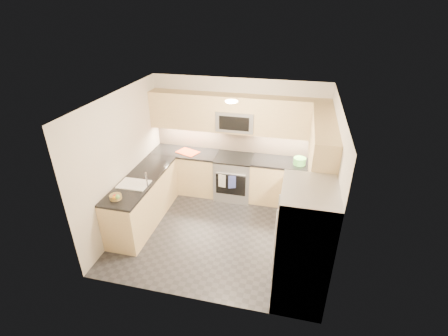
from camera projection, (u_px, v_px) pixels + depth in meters
floor at (220, 231)px, 6.08m from camera, size 3.60×3.20×0.00m
ceiling at (219, 100)px, 4.93m from camera, size 3.60×3.20×0.02m
wall_back at (238, 137)px, 6.88m from camera, size 3.60×0.02×2.50m
wall_front at (189, 230)px, 4.12m from camera, size 3.60×0.02×2.50m
wall_left at (123, 161)px, 5.87m from camera, size 0.02×3.20×2.50m
wall_right at (329, 184)px, 5.14m from camera, size 0.02×3.20×2.50m
base_cab_back_left at (186, 171)px, 7.22m from camera, size 1.42×0.60×0.90m
base_cab_back_right at (285, 183)px, 6.77m from camera, size 1.42×0.60×0.90m
base_cab_right at (304, 217)px, 5.70m from camera, size 0.60×1.70×0.90m
base_cab_peninsula at (143, 200)px, 6.18m from camera, size 0.60×2.00×0.90m
countertop_back_left at (185, 152)px, 7.00m from camera, size 1.42×0.63×0.04m
countertop_back_right at (287, 163)px, 6.56m from camera, size 1.42×0.63×0.04m
countertop_right at (307, 195)px, 5.48m from camera, size 0.63×1.70×0.04m
countertop_peninsula at (140, 179)px, 5.96m from camera, size 0.63×2.00×0.04m
upper_cab_back at (236, 114)px, 6.47m from camera, size 3.60×0.35×0.75m
upper_cab_right at (322, 143)px, 5.14m from camera, size 0.35×1.95×0.75m
backsplash_back at (237, 140)px, 6.91m from camera, size 3.60×0.01×0.51m
backsplash_right at (327, 174)px, 5.55m from camera, size 0.01×2.30×0.51m
gas_range at (234, 177)px, 6.97m from camera, size 0.76×0.65×0.91m
range_cooktop at (234, 158)px, 6.76m from camera, size 0.76×0.65×0.03m
oven_door_glass at (231, 185)px, 6.69m from camera, size 0.62×0.02×0.45m
oven_handle at (231, 174)px, 6.55m from camera, size 0.60×0.02×0.02m
microwave at (236, 120)px, 6.50m from camera, size 0.76×0.40×0.40m
microwave_door at (234, 124)px, 6.33m from camera, size 0.60×0.01×0.28m
refrigerator at (303, 246)px, 4.38m from camera, size 0.70×0.90×1.80m
fridge_handle_left at (274, 247)px, 4.28m from camera, size 0.02×0.02×1.20m
fridge_handle_right at (277, 231)px, 4.59m from camera, size 0.02×0.02×1.20m
sink_basin at (134, 188)px, 5.77m from camera, size 0.52×0.38×0.16m
faucet at (147, 180)px, 5.62m from camera, size 0.03×0.03×0.28m
utensil_bowl at (300, 161)px, 6.42m from camera, size 0.27×0.27×0.14m
cutting_board at (188, 152)px, 6.94m from camera, size 0.53×0.46×0.01m
fruit_basket at (116, 197)px, 5.32m from camera, size 0.21×0.21×0.07m
fruit_apple at (115, 197)px, 5.18m from camera, size 0.07×0.07×0.07m
fruit_pear at (117, 197)px, 5.17m from camera, size 0.08×0.08×0.08m
dish_towel_check at (222, 181)px, 6.65m from camera, size 0.15×0.04×0.29m
dish_towel_blue at (232, 182)px, 6.60m from camera, size 0.15×0.07×0.29m
fruit_orange at (114, 198)px, 5.16m from camera, size 0.06×0.06×0.06m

